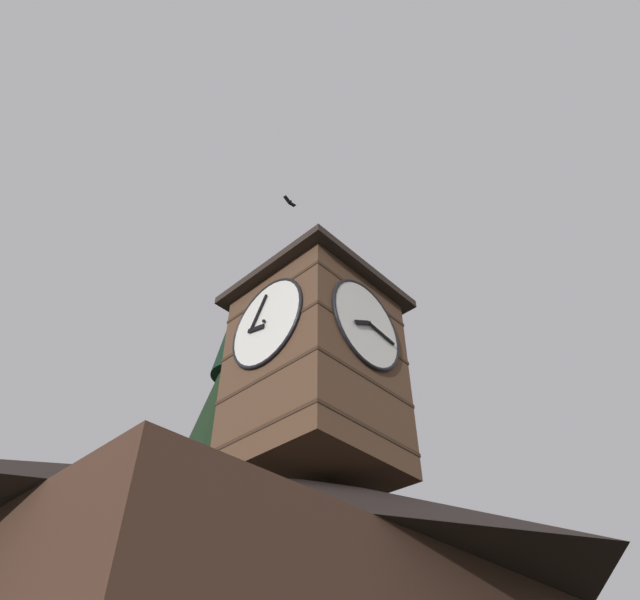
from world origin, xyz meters
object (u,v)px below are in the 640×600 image
Objects in this scene: flying_bird_high at (290,202)px; pine_tree_behind at (216,531)px; moon at (153,564)px; clock_tower at (316,357)px.

pine_tree_behind is at bearing -104.09° from flying_bird_high.
moon is at bearing -117.71° from pine_tree_behind.
moon is 3.25× the size of flying_bird_high.
pine_tree_behind is (-0.53, -4.56, -3.76)m from clock_tower.
clock_tower is 7.82m from flying_bird_high.
moon is (-15.23, -32.56, 3.48)m from clock_tower.
flying_bird_high reaches higher than moon.
moon is at bearing -115.07° from clock_tower.
clock_tower reaches higher than moon.
pine_tree_behind reaches higher than moon.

